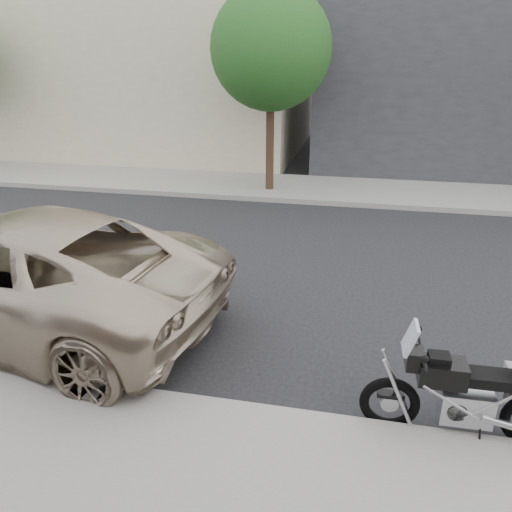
# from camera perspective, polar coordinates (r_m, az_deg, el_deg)

# --- Properties ---
(ground) EXTENTS (120.00, 120.00, 0.00)m
(ground) POSITION_cam_1_polar(r_m,az_deg,el_deg) (9.74, 6.74, -2.66)
(ground) COLOR black
(ground) RESTS_ON ground
(far_sidewalk) EXTENTS (44.00, 3.00, 0.15)m
(far_sidewalk) POSITION_cam_1_polar(r_m,az_deg,el_deg) (15.84, 9.07, 7.44)
(far_sidewalk) COLOR gray
(far_sidewalk) RESTS_ON ground
(far_building_cream) EXTENTS (14.00, 11.00, 8.00)m
(far_building_cream) POSITION_cam_1_polar(r_m,az_deg,el_deg) (24.31, -12.52, 21.74)
(far_building_cream) COLOR #B7AE92
(far_building_cream) RESTS_ON ground
(street_tree_mid) EXTENTS (3.40, 3.40, 5.70)m
(street_tree_mid) POSITION_cam_1_polar(r_m,az_deg,el_deg) (15.04, 1.71, 22.58)
(street_tree_mid) COLOR #3B271B
(street_tree_mid) RESTS_ON far_sidewalk
(motorcycle) EXTENTS (2.23, 0.75, 1.41)m
(motorcycle) POSITION_cam_1_polar(r_m,az_deg,el_deg) (6.23, 23.91, -14.03)
(motorcycle) COLOR black
(motorcycle) RESTS_ON ground
(minivan) EXTENTS (6.97, 3.93, 1.84)m
(minivan) POSITION_cam_1_polar(r_m,az_deg,el_deg) (8.66, -25.67, -1.50)
(minivan) COLOR #B8A78F
(minivan) RESTS_ON ground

